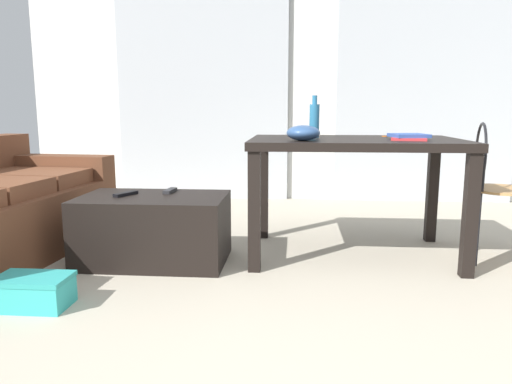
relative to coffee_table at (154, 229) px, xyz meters
The scene contains 13 objects.
ground_plane 1.05m from the coffee_table, ahead, with size 8.64×8.64×0.00m, color #B2A893.
wall_back 2.74m from the coffee_table, 65.75° to the left, with size 5.91×0.10×2.68m, color silver.
curtains 2.59m from the coffee_table, 64.93° to the left, with size 4.04×0.03×2.24m.
coffee_table is the anchor object (origin of this frame).
craft_table 1.34m from the coffee_table, 11.41° to the left, with size 1.30×0.86×0.75m.
wire_chair 2.10m from the coffee_table, ahead, with size 0.40×0.42×0.86m.
bottle_near 1.23m from the coffee_table, 18.57° to the left, with size 0.06×0.06×0.27m.
bowl 1.09m from the coffee_table, ahead, with size 0.20×0.20×0.09m, color #2D4C7A.
book_stack 1.65m from the coffee_table, ahead, with size 0.24×0.26×0.04m.
scissors 1.65m from the coffee_table, 18.32° to the left, with size 0.09×0.07×0.00m.
tv_remote_primary 0.27m from the coffee_table, 63.18° to the left, with size 0.04×0.16×0.02m, color #232326.
tv_remote_secondary 0.28m from the coffee_table, behind, with size 0.04×0.17×0.02m, color black.
shoebox 0.84m from the coffee_table, 116.62° to the right, with size 0.35×0.21×0.15m.
Camera 1 is at (-0.16, -1.50, 0.93)m, focal length 33.80 mm.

